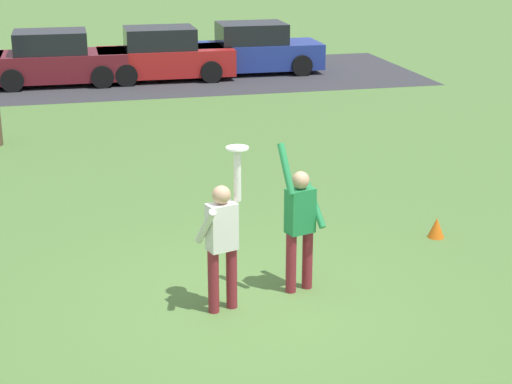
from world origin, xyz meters
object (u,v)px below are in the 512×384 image
parked_car_blue (255,50)px  parked_car_maroon (56,60)px  person_defender (300,221)px  parked_car_red (164,56)px  person_catcher (222,237)px  frisbee_disc (237,148)px  field_cone_orange (436,228)px

parked_car_blue → parked_car_maroon: bearing=-174.3°
person_defender → parked_car_red: (0.26, 15.66, -0.25)m
person_defender → person_catcher: bearing=0.0°
frisbee_disc → person_defender: bearing=17.3°
parked_car_blue → frisbee_disc: bearing=-103.4°
person_catcher → person_defender: 1.16m
frisbee_disc → person_catcher: bearing=-162.7°
person_defender → parked_car_red: person_defender is taller
parked_car_red → parked_car_blue: (2.98, 0.46, 0.00)m
frisbee_disc → parked_car_red: bearing=85.9°
person_defender → field_cone_orange: (2.61, 1.34, -0.82)m
parked_car_blue → field_cone_orange: (-0.63, -14.78, -0.57)m
frisbee_disc → parked_car_blue: bearing=75.8°
parked_car_red → parked_car_blue: size_ratio=1.00×
parked_car_blue → parked_car_red: bearing=-170.4°
person_defender → field_cone_orange: 3.05m
parked_car_maroon → parked_car_blue: 6.25m
person_defender → parked_car_maroon: person_defender is taller
parked_car_red → field_cone_orange: bearing=-79.9°
person_catcher → field_cone_orange: (3.72, 1.68, -0.82)m
frisbee_disc → parked_car_maroon: size_ratio=0.07×
parked_car_maroon → parked_car_blue: same height
person_defender → parked_car_blue: person_defender is taller
person_defender → parked_car_red: 15.66m
parked_car_red → field_cone_orange: size_ratio=12.89×
parked_car_maroon → person_catcher: bearing=-82.5°
field_cone_orange → person_defender: bearing=-152.9°
person_catcher → parked_car_blue: person_catcher is taller
person_catcher → field_cone_orange: size_ratio=6.50×
person_defender → parked_car_maroon: (-2.98, 15.58, -0.25)m
person_catcher → parked_car_blue: size_ratio=0.50×
person_defender → frisbee_disc: size_ratio=7.39×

